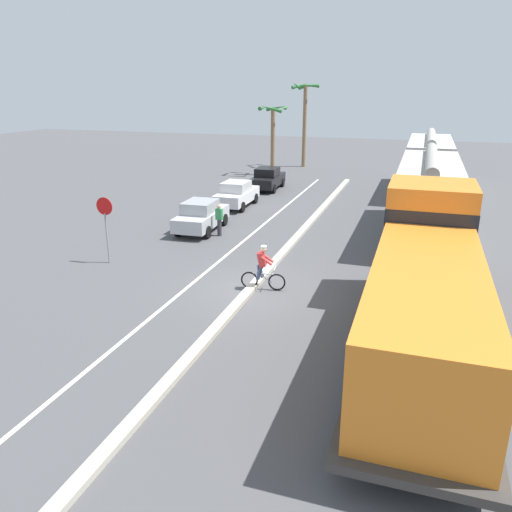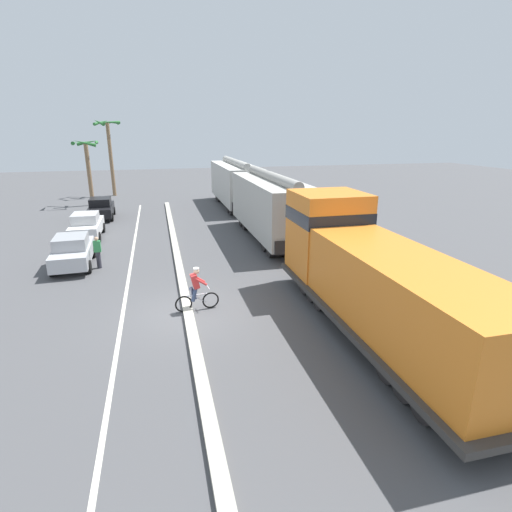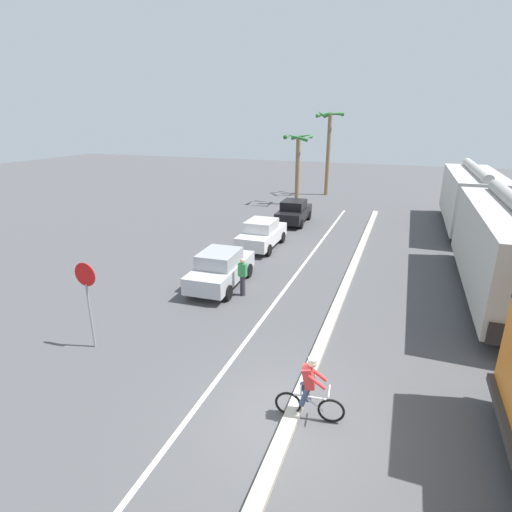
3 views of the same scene
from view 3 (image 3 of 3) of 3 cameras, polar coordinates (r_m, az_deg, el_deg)
The scene contains 13 objects.
ground_plane at distance 10.63m, azimuth 5.14°, elevation -22.13°, with size 120.00×120.00×0.00m, color #4C4C4F.
median_curb at distance 15.52m, azimuth 11.20°, elevation -7.74°, with size 0.36×36.00×0.16m, color #B2AD9E.
lane_stripe at distance 16.04m, azimuth 2.67°, elevation -6.75°, with size 0.14×36.00×0.01m, color silver.
hopper_car_lead at distance 18.59m, azimuth 32.34°, elevation 0.73°, with size 2.90×10.60×4.18m.
hopper_car_middle at distance 29.75m, azimuth 28.36°, elevation 7.32°, with size 2.90×10.60×4.18m.
parked_car_silver at distance 17.41m, azimuth -5.05°, elevation -1.76°, with size 1.99×4.28×1.62m.
parked_car_white at distance 22.56m, azimuth 0.86°, elevation 3.21°, with size 1.87×4.22×1.62m.
parked_car_black at distance 28.10m, azimuth 5.44°, elevation 6.32°, with size 1.94×4.25×1.62m.
cyclist at distance 10.17m, azimuth 7.64°, elevation -18.48°, with size 1.71×0.50×1.71m.
stop_sign at distance 13.35m, azimuth -22.99°, elevation -4.37°, with size 0.76×0.08×2.88m.
palm_tree_near at distance 34.01m, azimuth 6.06°, elevation 14.26°, with size 2.23×2.25×5.92m.
palm_tree_far at distance 38.95m, azimuth 10.44°, elevation 16.59°, with size 2.70×2.76×7.73m.
pedestrian_by_cars at distance 16.41m, azimuth -1.93°, elevation -2.91°, with size 0.34×0.22×1.62m.
Camera 3 is at (1.97, -7.76, 7.00)m, focal length 28.00 mm.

